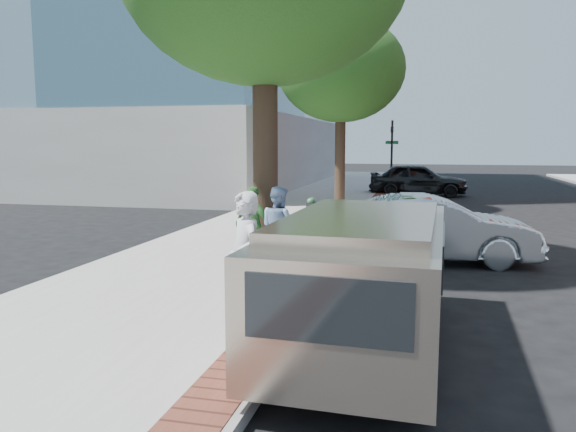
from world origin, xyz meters
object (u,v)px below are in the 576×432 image
(parking_meter, at_px, (311,221))
(bg_car, at_px, (418,179))
(person_green, at_px, (253,225))
(sedan_silver, at_px, (432,229))
(person_gray, at_px, (245,260))
(person_officer, at_px, (279,227))
(van, at_px, (366,273))

(parking_meter, relative_size, bg_car, 0.31)
(parking_meter, height_order, bg_car, parking_meter)
(parking_meter, relative_size, person_green, 0.93)
(parking_meter, bearing_deg, sedan_silver, 51.13)
(person_gray, height_order, person_green, person_gray)
(parking_meter, distance_m, sedan_silver, 3.47)
(parking_meter, bearing_deg, person_gray, -96.28)
(parking_meter, distance_m, bg_car, 18.53)
(person_gray, distance_m, person_officer, 3.64)
(parking_meter, xyz_separation_m, person_officer, (-0.79, 0.72, -0.25))
(parking_meter, xyz_separation_m, sedan_silver, (2.16, 2.68, -0.48))
(person_gray, distance_m, person_green, 3.95)
(person_officer, relative_size, bg_car, 0.34)
(sedan_silver, bearing_deg, bg_car, -3.81)
(sedan_silver, relative_size, bg_car, 0.94)
(parking_meter, height_order, sedan_silver, parking_meter)
(person_green, xyz_separation_m, bg_car, (3.07, 17.52, -0.14))
(person_gray, height_order, van, person_gray)
(parking_meter, distance_m, person_green, 1.67)
(person_officer, height_order, sedan_silver, person_officer)
(person_gray, bearing_deg, person_green, 157.06)
(parking_meter, height_order, van, van)
(person_green, xyz_separation_m, sedan_silver, (3.53, 1.76, -0.21))
(person_green, bearing_deg, sedan_silver, -128.33)
(person_gray, height_order, sedan_silver, person_gray)
(person_officer, bearing_deg, bg_car, -61.01)
(bg_car, xyz_separation_m, van, (-0.42, -21.27, 0.17))
(parking_meter, bearing_deg, person_green, 146.18)
(bg_car, relative_size, van, 0.97)
(parking_meter, height_order, person_officer, person_officer)
(parking_meter, xyz_separation_m, person_gray, (-0.32, -2.89, -0.14))
(person_green, height_order, sedan_silver, person_green)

